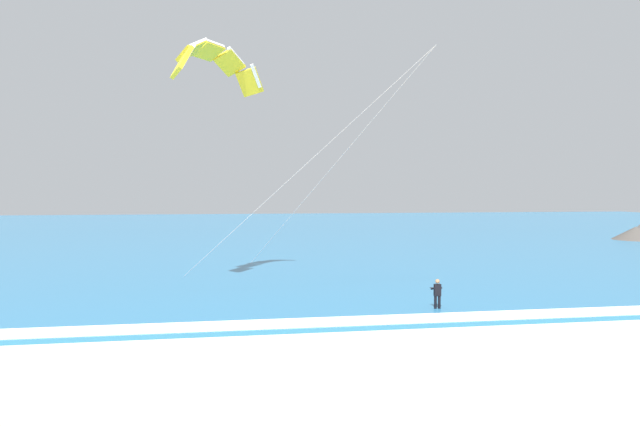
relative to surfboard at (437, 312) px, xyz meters
The scene contains 5 objects.
sea 57.09m from the surfboard, 87.96° to the left, with size 200.00×120.00×0.20m, color teal.
surf_foam 2.82m from the surfboard, 43.80° to the right, with size 200.00×1.67×0.04m, color white.
surfboard is the anchor object (origin of this frame).
kitesurfer 0.91m from the surfboard, 87.86° to the left, with size 0.55×0.53×1.69m.
kite_primary 20.12m from the surfboard, 141.75° to the left, with size 13.68×11.46×14.19m.
Camera 1 is at (-11.99, -8.79, 6.09)m, focal length 30.22 mm.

